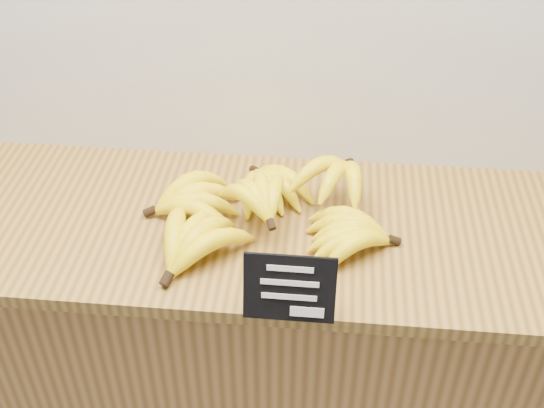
{
  "coord_description": "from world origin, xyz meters",
  "views": [
    {
      "loc": [
        0.3,
        1.63,
        1.87
      ],
      "look_at": [
        0.2,
        2.7,
        1.02
      ],
      "focal_mm": 45.0,
      "sensor_mm": 36.0,
      "label": 1
    }
  ],
  "objects": [
    {
      "name": "chalkboard_sign",
      "position": [
        0.25,
        2.49,
        1.0
      ],
      "size": [
        0.17,
        0.04,
        0.13
      ],
      "primitive_type": "cube",
      "rotation": [
        -0.25,
        0.0,
        0.0
      ],
      "color": "black",
      "rests_on": "counter_top"
    },
    {
      "name": "counter_top",
      "position": [
        0.2,
        2.75,
        0.92
      ],
      "size": [
        1.55,
        0.54,
        0.03
      ],
      "primitive_type": "cube",
      "color": "olive",
      "rests_on": "counter"
    },
    {
      "name": "counter",
      "position": [
        0.2,
        2.75,
        0.45
      ],
      "size": [
        1.43,
        0.5,
        0.9
      ],
      "primitive_type": "cube",
      "color": "#9F6F33",
      "rests_on": "ground"
    },
    {
      "name": "banana_pile",
      "position": [
        0.16,
        2.74,
        0.98
      ],
      "size": [
        0.56,
        0.39,
        0.12
      ],
      "color": "#FFED0A",
      "rests_on": "counter_top"
    }
  ]
}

